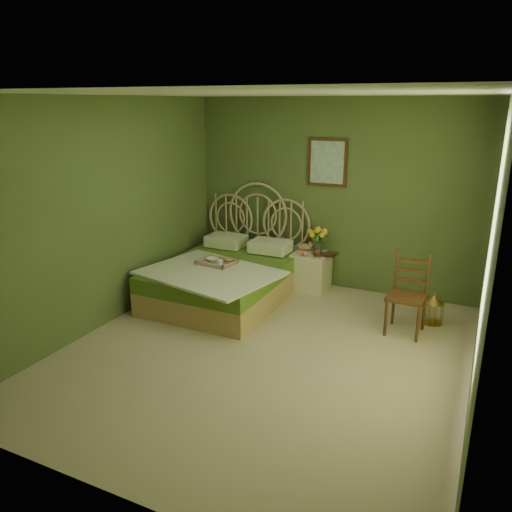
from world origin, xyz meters
The scene contains 14 objects.
floor centered at (0.00, 0.00, 0.00)m, with size 4.50×4.50×0.00m, color tan.
ceiling centered at (0.00, 0.00, 2.60)m, with size 4.50×4.50×0.00m, color silver.
wall_back centered at (0.00, 2.25, 1.30)m, with size 4.00×4.00×0.00m, color #546B38.
wall_left centered at (-2.00, 0.00, 1.30)m, with size 4.50×4.50×0.00m, color #546B38.
wall_right centered at (2.00, 0.00, 1.30)m, with size 4.50×4.50×0.00m, color #546B38.
wall_art centered at (-0.09, 2.22, 1.75)m, with size 0.54×0.04×0.64m.
bed centered at (-1.10, 1.19, 0.31)m, with size 1.79×2.27×1.40m.
nightstand centered at (-0.18, 1.99, 0.35)m, with size 0.48×0.48×0.95m.
chair centered at (1.25, 1.19, 0.51)m, with size 0.43×0.43×0.92m.
birdcage centered at (1.51, 1.51, 0.17)m, with size 0.24×0.24×0.36m.
book_lower centered at (-0.01, 2.00, 0.54)m, with size 0.18×0.24×0.02m, color #381E0F.
book_upper centered at (-0.01, 2.00, 0.55)m, with size 0.16×0.22×0.02m, color #472819.
cereal_bowl centered at (-1.23, 1.05, 0.56)m, with size 0.15×0.15×0.04m, color white.
coffee_cup centered at (-1.05, 0.94, 0.58)m, with size 0.08×0.08×0.07m, color white.
Camera 1 is at (1.94, -4.31, 2.53)m, focal length 35.00 mm.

